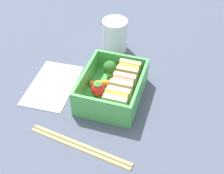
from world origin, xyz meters
The scene contains 13 objects.
ground_plane centered at (0.00, 0.00, -1.00)cm, with size 120.00×120.00×2.00cm, color #454E62.
bento_tray centered at (0.00, 0.00, 0.60)cm, with size 15.30×12.13×1.20cm, color #4DB455.
bento_rim centered at (0.00, 0.00, 3.51)cm, with size 15.30×12.13×4.61cm.
sandwich_left centered at (-4.50, 2.32, 3.44)cm, with size 3.62×4.65×4.48cm.
sandwich_center_left centered at (0.00, 2.32, 3.44)cm, with size 3.62×4.65×4.48cm.
sandwich_center centered at (4.50, 2.32, 3.44)cm, with size 3.62×4.65×4.48cm.
broccoli_floret centered at (-4.79, -2.00, 3.62)cm, with size 2.97×2.97×4.05cm.
carrot_stick_left centered at (-1.41, -2.93, 1.84)cm, with size 1.27×1.27×4.68cm, color orange.
strawberry_far_left centered at (1.44, -2.57, 2.80)cm, with size 2.95×2.95×3.55cm.
carrot_stick_far_left centered at (5.41, -2.21, 1.83)cm, with size 1.26×1.26×4.00cm, color orange.
chopstick_pair centered at (14.31, -1.62, 0.35)cm, with size 4.53×20.51×0.70cm.
drinking_glass centered at (-16.87, -4.51, 4.01)cm, with size 6.14×6.14×8.02cm, color white.
folded_napkin centered at (0.61, -13.58, 0.20)cm, with size 15.19×9.41×0.40cm, color white.
Camera 1 is at (45.52, 14.20, 46.44)cm, focal length 50.00 mm.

